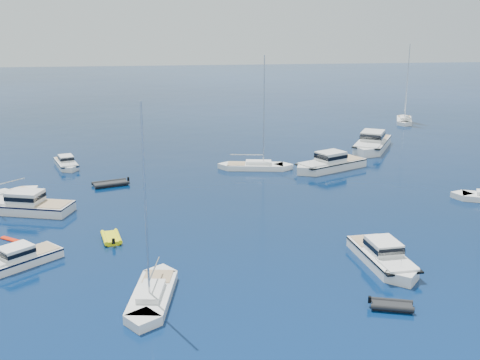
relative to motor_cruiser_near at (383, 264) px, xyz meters
The scene contains 15 objects.
ground 8.61m from the motor_cruiser_near, 139.04° to the right, with size 400.00×400.00×0.00m, color navy.
motor_cruiser_near is the anchor object (origin of this frame).
motor_cruiser_left 29.02m from the motor_cruiser_near, behind, with size 2.47×8.06×2.12m, color white, non-canonical shape.
motor_cruiser_centre 29.77m from the motor_cruiser_near, 82.37° to the left, with size 3.42×11.19×2.94m, color silver, non-canonical shape.
motor_cruiser_far_l 35.41m from the motor_cruiser_near, 151.02° to the left, with size 3.24×10.60×2.78m, color silver, non-canonical shape.
motor_cruiser_distant 42.26m from the motor_cruiser_near, 71.51° to the left, with size 3.98×13.00×3.41m, color silver, non-canonical shape.
motor_cruiser_horizon 45.97m from the motor_cruiser_near, 129.92° to the left, with size 2.25×7.35×1.93m, color silver, non-canonical shape.
sailboat_fore 18.46m from the motor_cruiser_near, 168.44° to the right, with size 2.56×9.86×14.49m, color silver, non-canonical shape.
sailboat_mid_l 40.31m from the motor_cruiser_near, 148.47° to the left, with size 2.59×9.96×14.65m, color white, non-canonical shape.
sailboat_centre 31.46m from the motor_cruiser_near, 99.79° to the left, with size 2.63×10.12×14.88m, color white, non-canonical shape.
sailboat_sails_far 66.97m from the motor_cruiser_near, 66.04° to the left, with size 2.59×9.98×14.67m, color white, non-canonical shape.
tender_yellow 23.25m from the motor_cruiser_near, 159.49° to the left, with size 1.83×3.27×0.95m, color #F2EF0E, non-canonical shape.
tender_grey_near 7.40m from the motor_cruiser_near, 106.60° to the right, with size 1.70×2.97×0.95m, color black, non-canonical shape.
tender_grey_far 34.63m from the motor_cruiser_near, 132.03° to the left, with size 2.27×4.25×0.95m, color black, non-canonical shape.
kayak_orange 31.47m from the motor_cruiser_near, 163.32° to the left, with size 0.56×3.07×0.30m, color red, non-canonical shape.
Camera 1 is at (-10.48, -35.65, 19.04)m, focal length 44.17 mm.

